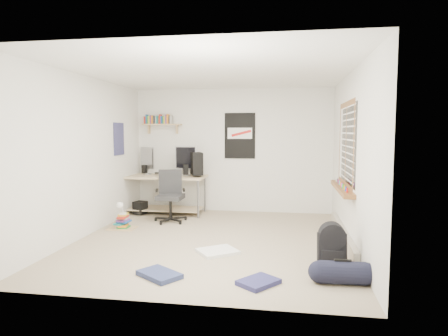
# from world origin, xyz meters

# --- Properties ---
(floor) EXTENTS (4.00, 4.50, 0.01)m
(floor) POSITION_xyz_m (0.00, 0.00, -0.01)
(floor) COLOR gray
(floor) RESTS_ON ground
(ceiling) EXTENTS (4.00, 4.50, 0.01)m
(ceiling) POSITION_xyz_m (0.00, 0.00, 2.50)
(ceiling) COLOR white
(ceiling) RESTS_ON ground
(back_wall) EXTENTS (4.00, 0.01, 2.50)m
(back_wall) POSITION_xyz_m (0.00, 2.25, 1.25)
(back_wall) COLOR silver
(back_wall) RESTS_ON ground
(left_wall) EXTENTS (0.01, 4.50, 2.50)m
(left_wall) POSITION_xyz_m (-2.00, 0.00, 1.25)
(left_wall) COLOR silver
(left_wall) RESTS_ON ground
(right_wall) EXTENTS (0.01, 4.50, 2.50)m
(right_wall) POSITION_xyz_m (2.00, 0.00, 1.25)
(right_wall) COLOR silver
(right_wall) RESTS_ON ground
(desk) EXTENTS (1.90, 1.30, 0.79)m
(desk) POSITION_xyz_m (-1.36, 1.78, 0.36)
(desk) COLOR tan
(desk) RESTS_ON floor
(monitor_left) EXTENTS (0.38, 0.31, 0.44)m
(monitor_left) POSITION_xyz_m (-1.72, 1.96, 1.01)
(monitor_left) COLOR #B5B5BA
(monitor_left) RESTS_ON desk
(monitor_right) EXTENTS (0.43, 0.11, 0.48)m
(monitor_right) POSITION_xyz_m (-0.89, 1.89, 1.03)
(monitor_right) COLOR #B0B0B5
(monitor_right) RESTS_ON desk
(pc_tower) EXTENTS (0.34, 0.46, 0.44)m
(pc_tower) POSITION_xyz_m (-0.65, 1.77, 1.01)
(pc_tower) COLOR black
(pc_tower) RESTS_ON desk
(keyboard) EXTENTS (0.41, 0.26, 0.02)m
(keyboard) POSITION_xyz_m (-1.34, 1.91, 0.80)
(keyboard) COLOR black
(keyboard) RESTS_ON desk
(speaker_left) EXTENTS (0.11, 0.11, 0.17)m
(speaker_left) POSITION_xyz_m (-1.75, 1.87, 0.88)
(speaker_left) COLOR black
(speaker_left) RESTS_ON desk
(speaker_right) EXTENTS (0.13, 0.13, 0.20)m
(speaker_right) POSITION_xyz_m (-0.85, 1.73, 0.89)
(speaker_right) COLOR black
(speaker_right) RESTS_ON desk
(office_chair) EXTENTS (0.76, 0.76, 0.94)m
(office_chair) POSITION_xyz_m (-0.98, 1.10, 0.49)
(office_chair) COLOR #252628
(office_chair) RESTS_ON floor
(wall_shelf) EXTENTS (0.80, 0.22, 0.24)m
(wall_shelf) POSITION_xyz_m (-1.45, 2.14, 1.78)
(wall_shelf) COLOR tan
(wall_shelf) RESTS_ON back_wall
(poster_back_wall) EXTENTS (0.62, 0.03, 0.92)m
(poster_back_wall) POSITION_xyz_m (0.15, 2.23, 1.55)
(poster_back_wall) COLOR black
(poster_back_wall) RESTS_ON back_wall
(poster_left_wall) EXTENTS (0.02, 0.42, 0.60)m
(poster_left_wall) POSITION_xyz_m (-1.99, 1.20, 1.50)
(poster_left_wall) COLOR navy
(poster_left_wall) RESTS_ON left_wall
(window) EXTENTS (0.10, 1.50, 1.26)m
(window) POSITION_xyz_m (1.95, 0.30, 1.45)
(window) COLOR brown
(window) RESTS_ON right_wall
(baseboard_heater) EXTENTS (0.08, 2.50, 0.18)m
(baseboard_heater) POSITION_xyz_m (1.96, 0.30, 0.09)
(baseboard_heater) COLOR #B7B2A8
(baseboard_heater) RESTS_ON floor
(backpack) EXTENTS (0.34, 0.27, 0.44)m
(backpack) POSITION_xyz_m (1.65, -0.97, 0.20)
(backpack) COLOR black
(backpack) RESTS_ON floor
(duffel_bag) EXTENTS (0.26, 0.26, 0.49)m
(duffel_bag) POSITION_xyz_m (1.71, -1.49, 0.14)
(duffel_bag) COLOR black
(duffel_bag) RESTS_ON floor
(tshirt) EXTENTS (0.65, 0.63, 0.04)m
(tshirt) POSITION_xyz_m (0.19, -0.61, 0.02)
(tshirt) COLOR silver
(tshirt) RESTS_ON floor
(jeans_a) EXTENTS (0.58, 0.54, 0.05)m
(jeans_a) POSITION_xyz_m (-0.30, -1.60, 0.03)
(jeans_a) COLOR navy
(jeans_a) RESTS_ON floor
(jeans_b) EXTENTS (0.50, 0.52, 0.05)m
(jeans_b) POSITION_xyz_m (0.82, -1.64, 0.03)
(jeans_b) COLOR #232350
(jeans_b) RESTS_ON floor
(book_stack) EXTENTS (0.51, 0.47, 0.28)m
(book_stack) POSITION_xyz_m (-1.64, 0.47, 0.15)
(book_stack) COLOR brown
(book_stack) RESTS_ON floor
(desk_lamp) EXTENTS (0.18, 0.24, 0.21)m
(desk_lamp) POSITION_xyz_m (-1.62, 0.45, 0.38)
(desk_lamp) COLOR white
(desk_lamp) RESTS_ON book_stack
(subwoofer) EXTENTS (0.27, 0.27, 0.25)m
(subwoofer) POSITION_xyz_m (-1.75, 1.60, 0.14)
(subwoofer) COLOR black
(subwoofer) RESTS_ON floor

